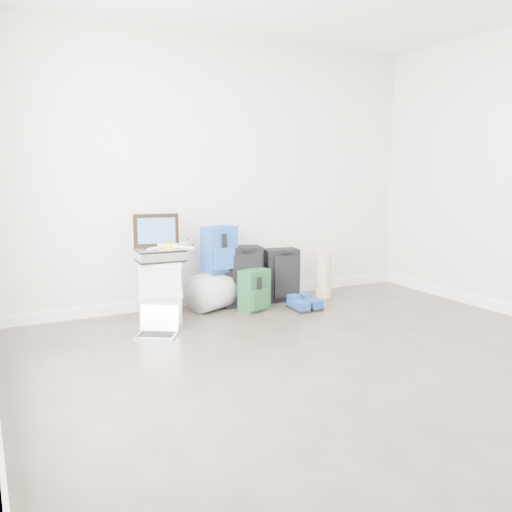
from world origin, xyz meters
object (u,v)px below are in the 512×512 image
large_suitcase (242,276)px  duffel_bag (219,289)px  carry_on (281,275)px  laptop (158,328)px  boxes_stack (161,291)px  briefcase (160,255)px

large_suitcase → duffel_bag: bearing=-176.8°
carry_on → laptop: size_ratio=1.36×
large_suitcase → laptop: size_ratio=1.49×
boxes_stack → carry_on: 1.38m
duffel_bag → large_suitcase: 0.28m
briefcase → carry_on: (1.37, 0.16, -0.34)m
carry_on → laptop: carry_on is taller
laptop → boxes_stack: bearing=99.6°
briefcase → laptop: size_ratio=1.00×
briefcase → boxes_stack: bearing=-176.4°
boxes_stack → briefcase: size_ratio=1.36×
boxes_stack → duffel_bag: (0.66, 0.20, -0.09)m
duffel_bag → large_suitcase: bearing=-28.1°
briefcase → carry_on: briefcase is taller
duffel_bag → carry_on: size_ratio=1.09×
boxes_stack → laptop: boxes_stack is taller
boxes_stack → briefcase: 0.34m
boxes_stack → large_suitcase: size_ratio=0.91×
briefcase → large_suitcase: size_ratio=0.67×
duffel_bag → carry_on: 0.71m
duffel_bag → large_suitcase: large_suitcase is taller
briefcase → laptop: (-0.16, -0.39, -0.56)m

